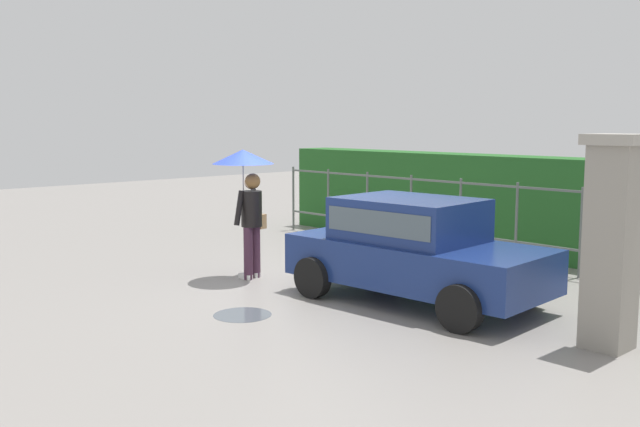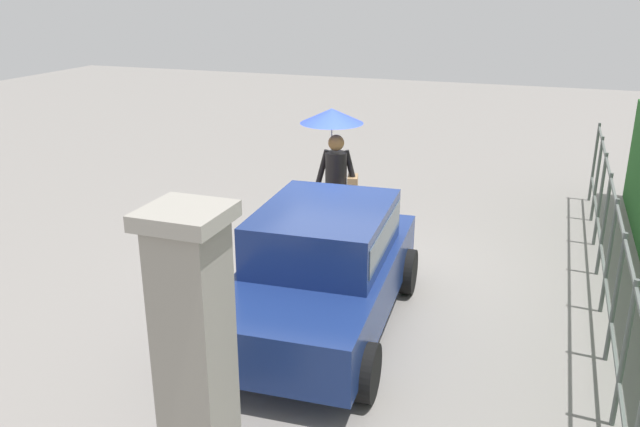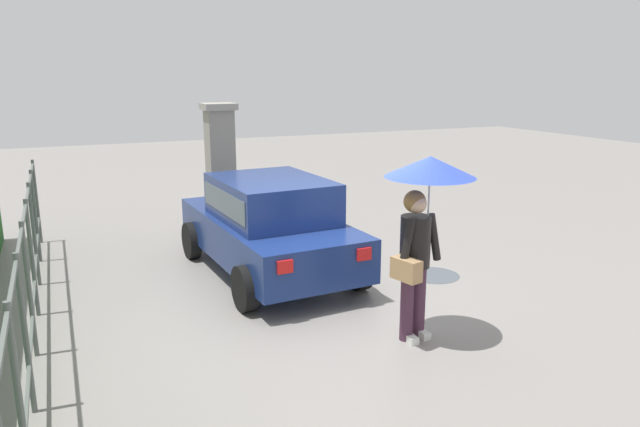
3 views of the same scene
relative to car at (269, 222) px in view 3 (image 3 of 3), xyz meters
The scene contains 6 objects.
ground_plane 1.71m from the car, behind, with size 40.00×40.00×0.00m, color gray.
car is the anchor object (origin of this frame).
pedestrian 3.04m from the car, 164.07° to the right, with size 0.99×0.99×2.11m.
gate_pillar 2.89m from the car, ahead, with size 0.60×0.60×2.42m.
fence_section 3.54m from the car, 115.28° to the left, with size 9.61×0.05×1.50m.
puddle_near 2.60m from the car, 116.09° to the right, with size 0.78×0.78×0.00m, color #4C545B.
Camera 3 is at (-6.62, 2.95, 2.99)m, focal length 33.30 mm.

